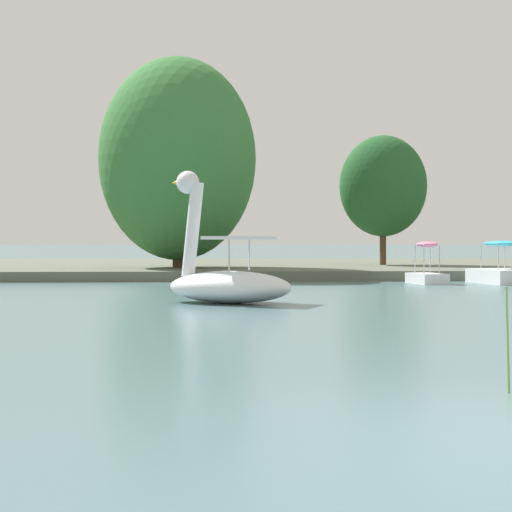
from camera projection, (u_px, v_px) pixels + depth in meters
The scene contains 6 objects.
shore_bank_far at pixel (260, 267), 41.07m from camera, with size 157.62×21.52×0.38m, color #5B6051.
swan_boat at pixel (226, 278), 20.06m from camera, with size 3.50×2.82×3.20m.
pedal_boat_pink at pixel (427, 272), 28.96m from camera, with size 1.18×1.84×1.46m.
pedal_boat_cyan at pixel (502, 271), 29.14m from camera, with size 1.94×2.63×1.49m.
tree_broadleaf_left at pixel (383, 186), 38.29m from camera, with size 4.07×3.44×5.93m.
tree_willow_near_path at pixel (178, 159), 34.26m from camera, with size 9.01×9.01×8.63m.
Camera 1 is at (-2.56, -6.21, 1.52)m, focal length 58.72 mm.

